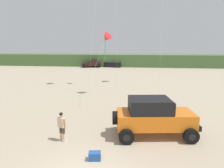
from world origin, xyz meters
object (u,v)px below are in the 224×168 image
at_px(distant_pickup, 92,64).
at_px(kite_orange_streamer, 106,38).
at_px(person_watching, 62,125).
at_px(distant_sedan, 113,65).
at_px(jeep, 154,116).
at_px(cooler_box, 95,156).

relative_size(distant_pickup, kite_orange_streamer, 0.74).
distance_m(person_watching, distant_sedan, 39.67).
bearing_deg(distant_pickup, jeep, -71.46).
bearing_deg(cooler_box, jeep, 35.68).
bearing_deg(kite_orange_streamer, cooler_box, -83.39).
relative_size(jeep, person_watching, 2.99).
distance_m(person_watching, kite_orange_streamer, 12.32).
relative_size(jeep, kite_orange_streamer, 0.74).
height_order(jeep, distant_sedan, jeep).
xyz_separation_m(jeep, distant_pickup, (-12.49, 37.24, -0.26)).
distance_m(distant_sedan, kite_orange_streamer, 29.07).
distance_m(person_watching, distant_pickup, 39.31).
bearing_deg(cooler_box, kite_orange_streamer, 86.38).
bearing_deg(kite_orange_streamer, distant_sedan, 96.01).
height_order(distant_pickup, distant_sedan, distant_pickup).
distance_m(jeep, kite_orange_streamer, 11.79).
bearing_deg(person_watching, jeep, 15.06).
bearing_deg(distant_sedan, person_watching, -74.29).
xyz_separation_m(cooler_box, distant_pickup, (-9.62, 40.20, 0.75)).
xyz_separation_m(jeep, distant_sedan, (-7.34, 38.24, -0.60)).
relative_size(jeep, distant_sedan, 1.19).
bearing_deg(jeep, cooler_box, -134.09).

